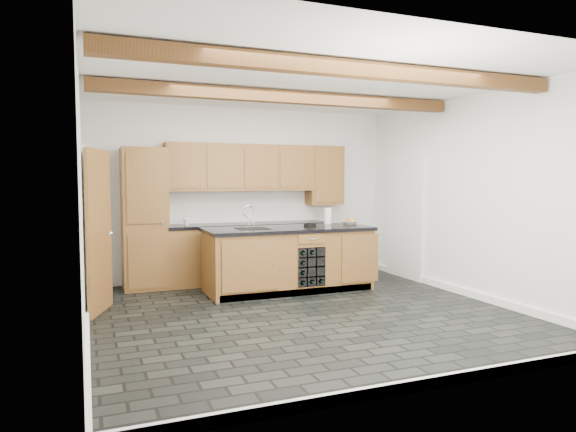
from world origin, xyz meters
The scene contains 10 objects.
ground centered at (0.00, 0.00, 0.00)m, with size 5.00×5.00×0.00m, color black.
room_shell centered at (-0.09, 0.53, 1.53)m, with size 5.01×5.00×5.00m.
back_cabinetry centered at (-0.38, 2.24, 0.98)m, with size 3.65×0.62×2.20m.
island centered at (0.31, 1.28, 0.46)m, with size 2.48×0.96×0.93m.
faucet centered at (-0.25, 1.33, 0.96)m, with size 0.45×0.40×0.34m.
kitchen_scale centered at (0.67, 1.33, 0.96)m, with size 0.20×0.15×0.05m.
fruit_bowl centered at (1.38, 1.39, 0.96)m, with size 0.24×0.24×0.06m, color white.
fruit_cluster centered at (1.38, 1.39, 0.99)m, with size 0.16×0.17×0.07m.
paper_towel centered at (1.12, 1.65, 1.05)m, with size 0.12×0.12×0.25m, color white.
mug centered at (-1.03, 2.20, 0.98)m, with size 0.11×0.11×0.11m, color white.
Camera 1 is at (-2.46, -5.68, 1.62)m, focal length 32.00 mm.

